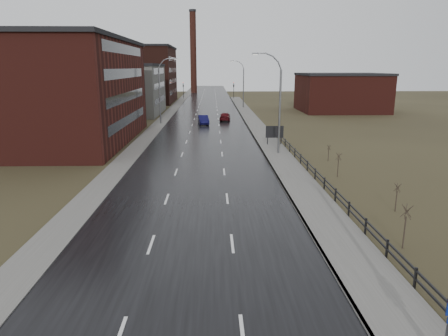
{
  "coord_description": "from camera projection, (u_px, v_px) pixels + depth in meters",
  "views": [
    {
      "loc": [
        1.23,
        -8.9,
        9.78
      ],
      "look_at": [
        2.0,
        17.87,
        3.0
      ],
      "focal_mm": 32.0,
      "sensor_mm": 36.0,
      "label": 1
    }
  ],
  "objects": [
    {
      "name": "road",
      "position": [
        206.0,
        125.0,
        69.13
      ],
      "size": [
        14.0,
        300.0,
        0.06
      ],
      "primitive_type": "cube",
      "color": "black",
      "rests_on": "ground"
    },
    {
      "name": "sidewalk_right",
      "position": [
        278.0,
        155.0,
        45.13
      ],
      "size": [
        3.2,
        180.0,
        0.18
      ],
      "primitive_type": "cube",
      "color": "#595651",
      "rests_on": "ground"
    },
    {
      "name": "curb_right",
      "position": [
        265.0,
        155.0,
        45.08
      ],
      "size": [
        0.16,
        180.0,
        0.18
      ],
      "primitive_type": "cube",
      "color": "slate",
      "rests_on": "ground"
    },
    {
      "name": "sidewalk_left",
      "position": [
        158.0,
        125.0,
        68.89
      ],
      "size": [
        2.4,
        260.0,
        0.12
      ],
      "primitive_type": "cube",
      "color": "#595651",
      "rests_on": "ground"
    },
    {
      "name": "warehouse_near",
      "position": [
        43.0,
        91.0,
        52.36
      ],
      "size": [
        22.44,
        28.56,
        13.5
      ],
      "color": "#471914",
      "rests_on": "ground"
    },
    {
      "name": "warehouse_mid",
      "position": [
        122.0,
        89.0,
        84.79
      ],
      "size": [
        16.32,
        20.4,
        10.5
      ],
      "color": "slate",
      "rests_on": "ground"
    },
    {
      "name": "warehouse_far",
      "position": [
        127.0,
        75.0,
        113.11
      ],
      "size": [
        26.52,
        24.48,
        15.5
      ],
      "color": "#331611",
      "rests_on": "ground"
    },
    {
      "name": "building_right",
      "position": [
        341.0,
        92.0,
        90.25
      ],
      "size": [
        18.36,
        16.32,
        8.5
      ],
      "color": "#471914",
      "rests_on": "ground"
    },
    {
      "name": "smokestack",
      "position": [
        193.0,
        52.0,
        152.38
      ],
      "size": [
        2.7,
        2.7,
        30.7
      ],
      "color": "#331611",
      "rests_on": "ground"
    },
    {
      "name": "streetlight_right_mid",
      "position": [
        277.0,
        103.0,
        44.68
      ],
      "size": [
        3.36,
        0.28,
        11.35
      ],
      "color": "slate",
      "rests_on": "ground"
    },
    {
      "name": "streetlight_left",
      "position": [
        161.0,
        90.0,
        69.43
      ],
      "size": [
        3.36,
        0.28,
        11.35
      ],
      "color": "slate",
      "rests_on": "ground"
    },
    {
      "name": "streetlight_right_far",
      "position": [
        242.0,
        84.0,
        97.01
      ],
      "size": [
        3.36,
        0.28,
        11.35
      ],
      "color": "slate",
      "rests_on": "ground"
    },
    {
      "name": "guardrail",
      "position": [
        338.0,
        196.0,
        28.85
      ],
      "size": [
        0.1,
        53.05,
        1.1
      ],
      "color": "black",
      "rests_on": "ground"
    },
    {
      "name": "shrub_c",
      "position": [
        405.0,
        226.0,
        21.86
      ],
      "size": [
        0.6,
        0.63,
        2.55
      ],
      "color": "#382D23",
      "rests_on": "ground"
    },
    {
      "name": "shrub_d",
      "position": [
        397.0,
        197.0,
        27.61
      ],
      "size": [
        0.49,
        0.51,
        2.03
      ],
      "color": "#382D23",
      "rests_on": "ground"
    },
    {
      "name": "shrub_e",
      "position": [
        338.0,
        164.0,
        36.31
      ],
      "size": [
        0.53,
        0.56,
        2.25
      ],
      "color": "#382D23",
      "rests_on": "ground"
    },
    {
      "name": "shrub_f",
      "position": [
        329.0,
        153.0,
        42.62
      ],
      "size": [
        0.42,
        0.44,
        1.73
      ],
      "color": "#382D23",
      "rests_on": "ground"
    },
    {
      "name": "billboard",
      "position": [
        275.0,
        132.0,
        50.71
      ],
      "size": [
        2.27,
        0.17,
        2.57
      ],
      "color": "black",
      "rests_on": "ground"
    },
    {
      "name": "traffic_light_left",
      "position": [
        183.0,
        84.0,
        125.93
      ],
      "size": [
        0.58,
        2.73,
        5.3
      ],
      "color": "black",
      "rests_on": "ground"
    },
    {
      "name": "traffic_light_right",
      "position": [
        234.0,
        84.0,
        126.37
      ],
      "size": [
        0.58,
        2.73,
        5.3
      ],
      "color": "black",
      "rests_on": "ground"
    },
    {
      "name": "car_near",
      "position": [
        203.0,
        120.0,
        69.86
      ],
      "size": [
        2.22,
        4.93,
        1.57
      ],
      "primitive_type": "imported",
      "rotation": [
        0.0,
        0.0,
        0.12
      ],
      "color": "#0D0B3B",
      "rests_on": "ground"
    },
    {
      "name": "car_far",
      "position": [
        225.0,
        117.0,
        74.59
      ],
      "size": [
        2.26,
        4.86,
        1.61
      ],
      "primitive_type": "imported",
      "rotation": [
        0.0,
        0.0,
        3.07
      ],
      "color": "#490C10",
      "rests_on": "ground"
    }
  ]
}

